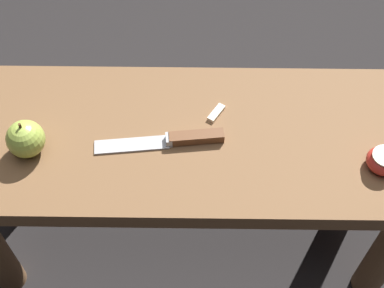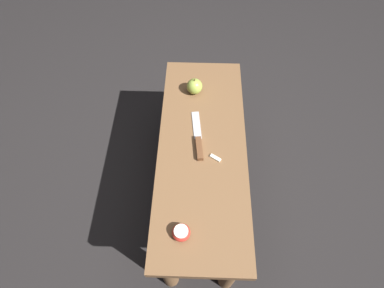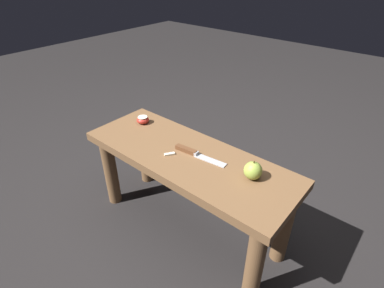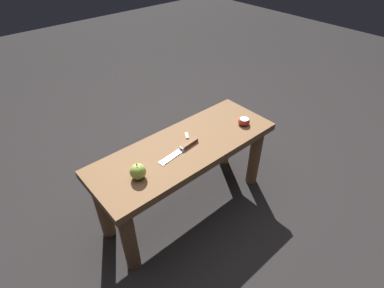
{
  "view_description": "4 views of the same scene",
  "coord_description": "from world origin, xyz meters",
  "px_view_note": "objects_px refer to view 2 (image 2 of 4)",
  "views": [
    {
      "loc": [
        0.02,
        -0.63,
        1.3
      ],
      "look_at": [
        0.01,
        -0.04,
        0.48
      ],
      "focal_mm": 50.0,
      "sensor_mm": 36.0,
      "label": 1
    },
    {
      "loc": [
        0.67,
        -0.02,
        1.51
      ],
      "look_at": [
        0.01,
        -0.04,
        0.48
      ],
      "focal_mm": 28.0,
      "sensor_mm": 36.0,
      "label": 2
    },
    {
      "loc": [
        -0.72,
        0.82,
        1.21
      ],
      "look_at": [
        0.01,
        -0.04,
        0.48
      ],
      "focal_mm": 28.0,
      "sensor_mm": 36.0,
      "label": 3
    },
    {
      "loc": [
        -0.76,
        -0.92,
        1.39
      ],
      "look_at": [
        0.01,
        -0.04,
        0.48
      ],
      "focal_mm": 28.0,
      "sensor_mm": 36.0,
      "label": 4
    }
  ],
  "objects_px": {
    "wooden_bench": "(202,158)",
    "knife": "(198,142)",
    "apple_cut": "(181,232)",
    "apple_whole": "(195,86)"
  },
  "relations": [
    {
      "from": "wooden_bench",
      "to": "knife",
      "type": "distance_m",
      "value": 0.11
    },
    {
      "from": "knife",
      "to": "apple_cut",
      "type": "height_order",
      "value": "apple_cut"
    },
    {
      "from": "wooden_bench",
      "to": "apple_cut",
      "type": "xyz_separation_m",
      "value": [
        0.37,
        -0.07,
        0.12
      ]
    },
    {
      "from": "apple_whole",
      "to": "apple_cut",
      "type": "bearing_deg",
      "value": -2.44
    },
    {
      "from": "wooden_bench",
      "to": "apple_whole",
      "type": "height_order",
      "value": "apple_whole"
    },
    {
      "from": "wooden_bench",
      "to": "apple_cut",
      "type": "relative_size",
      "value": 15.66
    },
    {
      "from": "apple_whole",
      "to": "apple_cut",
      "type": "xyz_separation_m",
      "value": [
        0.67,
        -0.03,
        -0.02
      ]
    },
    {
      "from": "wooden_bench",
      "to": "knife",
      "type": "relative_size",
      "value": 3.97
    },
    {
      "from": "wooden_bench",
      "to": "knife",
      "type": "bearing_deg",
      "value": -138.39
    },
    {
      "from": "apple_whole",
      "to": "apple_cut",
      "type": "height_order",
      "value": "apple_whole"
    }
  ]
}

